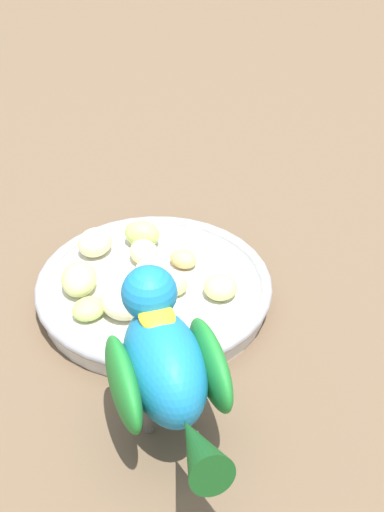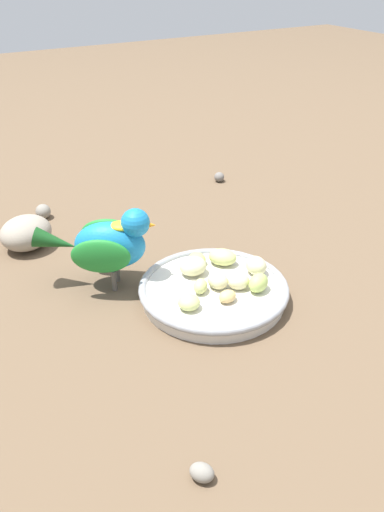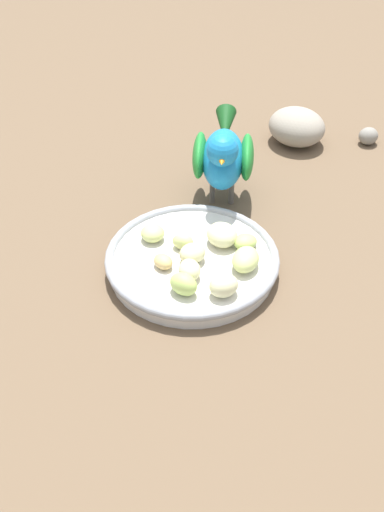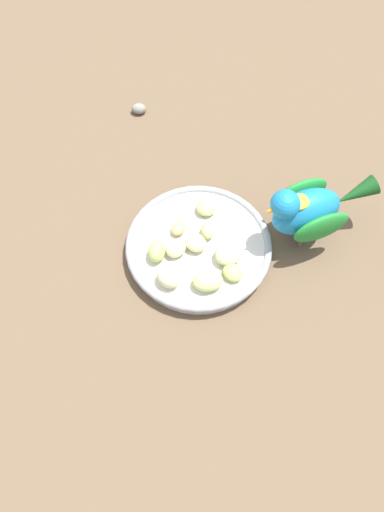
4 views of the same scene
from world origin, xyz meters
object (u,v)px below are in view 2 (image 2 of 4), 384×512
(apple_piece_2, at_px, (189,302))
(pebble_2, at_px, (43,211))
(apple_piece_1, at_px, (256,266))
(apple_piece_5, at_px, (193,266))
(apple_piece_4, at_px, (200,258))
(apple_piece_6, at_px, (227,296))
(apple_piece_7, at_px, (218,280))
(apple_piece_9, at_px, (223,257))
(pebble_1, at_px, (219,177))
(apple_piece_3, at_px, (239,281))
(rock_large, at_px, (26,233))
(pebble_0, at_px, (202,472))
(apple_piece_8, at_px, (258,283))
(apple_piece_0, at_px, (200,286))
(feeding_bowl, at_px, (214,291))
(parrot, at_px, (107,243))

(apple_piece_2, relative_size, pebble_2, 0.99)
(apple_piece_1, height_order, apple_piece_5, same)
(apple_piece_4, bearing_deg, apple_piece_6, -100.46)
(apple_piece_1, distance_m, apple_piece_7, 0.06)
(apple_piece_9, distance_m, pebble_1, 0.35)
(apple_piece_9, bearing_deg, apple_piece_3, -103.64)
(apple_piece_6, height_order, rock_large, rock_large)
(apple_piece_9, bearing_deg, apple_piece_1, -58.85)
(apple_piece_4, height_order, pebble_0, apple_piece_4)
(apple_piece_8, relative_size, pebble_0, 1.37)
(apple_piece_0, xyz_separation_m, pebble_0, (-0.14, -0.23, -0.02))
(apple_piece_4, bearing_deg, pebble_0, -120.46)
(apple_piece_5, xyz_separation_m, pebble_2, (-0.12, 0.31, -0.02))
(apple_piece_8, distance_m, pebble_0, 0.28)
(apple_piece_7, distance_m, apple_piece_8, 0.05)
(apple_piece_4, bearing_deg, apple_piece_5, -139.03)
(apple_piece_6, xyz_separation_m, apple_piece_9, (0.04, 0.08, 0.00))
(feeding_bowl, distance_m, apple_piece_4, 0.07)
(apple_piece_1, bearing_deg, apple_piece_7, -177.15)
(apple_piece_2, relative_size, parrot, 0.18)
(parrot, bearing_deg, apple_piece_3, -9.23)
(parrot, bearing_deg, apple_piece_8, -9.37)
(apple_piece_2, xyz_separation_m, apple_piece_6, (0.05, -0.01, -0.00))
(apple_piece_5, bearing_deg, apple_piece_1, -28.95)
(apple_piece_1, bearing_deg, apple_piece_2, -168.04)
(feeding_bowl, bearing_deg, rock_large, 123.59)
(apple_piece_0, relative_size, apple_piece_6, 1.02)
(apple_piece_3, distance_m, apple_piece_5, 0.07)
(apple_piece_3, distance_m, pebble_1, 0.41)
(apple_piece_8, bearing_deg, apple_piece_2, 173.66)
(apple_piece_4, distance_m, pebble_1, 0.35)
(apple_piece_3, height_order, apple_piece_4, apple_piece_3)
(apple_piece_3, bearing_deg, apple_piece_6, -148.70)
(apple_piece_9, xyz_separation_m, pebble_0, (-0.20, -0.28, -0.02))
(feeding_bowl, relative_size, apple_piece_9, 5.02)
(apple_piece_7, height_order, apple_piece_8, apple_piece_8)
(apple_piece_6, bearing_deg, apple_piece_2, 167.33)
(apple_piece_2, distance_m, rock_large, 0.32)
(apple_piece_6, xyz_separation_m, apple_piece_8, (0.05, 0.00, 0.00))
(apple_piece_2, xyz_separation_m, apple_piece_5, (0.04, 0.07, 0.00))
(apple_piece_7, height_order, rock_large, rock_large)
(apple_piece_4, xyz_separation_m, parrot, (-0.12, 0.04, 0.04))
(apple_piece_4, relative_size, pebble_2, 0.98)
(pebble_1, bearing_deg, apple_piece_7, -122.90)
(feeding_bowl, bearing_deg, apple_piece_3, -33.23)
(feeding_bowl, height_order, apple_piece_6, apple_piece_6)
(apple_piece_0, xyz_separation_m, apple_piece_7, (0.03, -0.00, 0.00))
(rock_large, bearing_deg, apple_piece_7, -55.93)
(parrot, bearing_deg, apple_piece_9, 11.78)
(apple_piece_0, bearing_deg, parrot, 129.79)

